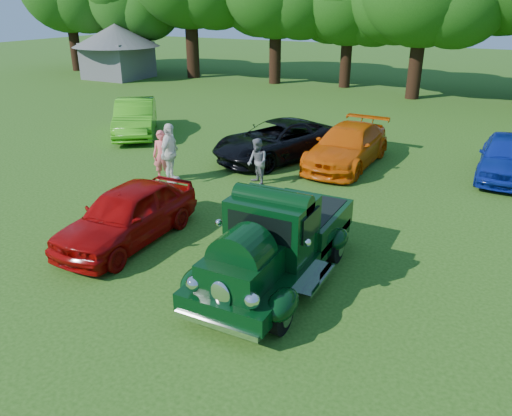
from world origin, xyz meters
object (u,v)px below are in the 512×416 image
at_px(red_convertible, 127,214).
at_px(back_car_orange, 347,146).
at_px(hero_pickup, 277,243).
at_px(back_car_black, 278,141).
at_px(back_car_lime, 135,118).
at_px(gazebo, 116,45).
at_px(spectator_white, 170,153).
at_px(spectator_pink, 162,156).
at_px(back_car_blue, 507,157).
at_px(spectator_grey, 257,162).

bearing_deg(red_convertible, back_car_orange, 69.84).
xyz_separation_m(hero_pickup, back_car_black, (-3.69, 7.90, -0.13)).
xyz_separation_m(back_car_lime, gazebo, (-12.45, 12.92, 1.63)).
distance_m(hero_pickup, spectator_white, 6.96).
bearing_deg(back_car_orange, spectator_pink, -136.65).
distance_m(red_convertible, back_car_orange, 8.89).
bearing_deg(back_car_blue, back_car_orange, -167.79).
relative_size(back_car_lime, spectator_grey, 3.09).
bearing_deg(spectator_white, back_car_blue, -73.44).
xyz_separation_m(back_car_lime, back_car_black, (7.09, -0.40, -0.06)).
bearing_deg(spectator_grey, spectator_pink, -123.65).
xyz_separation_m(back_car_black, back_car_orange, (2.53, 0.48, -0.00)).
height_order(hero_pickup, spectator_white, spectator_white).
xyz_separation_m(red_convertible, back_car_lime, (-6.75, 8.34, 0.06)).
relative_size(red_convertible, back_car_lime, 0.90).
bearing_deg(back_car_blue, back_car_black, -168.45).
height_order(back_car_orange, back_car_blue, back_car_blue).
height_order(hero_pickup, red_convertible, hero_pickup).
distance_m(hero_pickup, spectator_pink, 7.26).
height_order(red_convertible, back_car_blue, back_car_blue).
distance_m(spectator_grey, spectator_white, 2.85).
xyz_separation_m(hero_pickup, gazebo, (-23.23, 21.22, 1.56)).
bearing_deg(red_convertible, hero_pickup, -0.85).
height_order(back_car_lime, back_car_black, back_car_lime).
relative_size(back_car_orange, spectator_pink, 2.92).
bearing_deg(back_car_black, spectator_white, -94.16).
distance_m(back_car_blue, spectator_white, 11.19).
bearing_deg(back_car_lime, spectator_pink, -78.04).
relative_size(back_car_lime, gazebo, 0.73).
xyz_separation_m(back_car_blue, spectator_pink, (-10.06, -5.51, 0.11)).
relative_size(hero_pickup, back_car_black, 0.97).
height_order(spectator_grey, gazebo, gazebo).
distance_m(spectator_pink, gazebo, 24.36).
relative_size(spectator_pink, spectator_white, 0.86).
bearing_deg(back_car_black, hero_pickup, -41.86).
distance_m(back_car_lime, back_car_blue, 14.83).
relative_size(hero_pickup, back_car_blue, 1.16).
relative_size(red_convertible, back_car_black, 0.82).
distance_m(back_car_black, spectator_pink, 4.54).
bearing_deg(back_car_black, gazebo, 168.84).
bearing_deg(spectator_white, back_car_orange, -59.22).
relative_size(back_car_lime, back_car_black, 0.91).
height_order(back_car_lime, back_car_orange, back_car_lime).
relative_size(hero_pickup, gazebo, 0.78).
relative_size(back_car_lime, spectator_pink, 2.79).
height_order(spectator_grey, spectator_white, spectator_white).
height_order(back_car_blue, spectator_pink, spectator_pink).
xyz_separation_m(hero_pickup, spectator_grey, (-3.08, 5.08, -0.09)).
bearing_deg(hero_pickup, back_car_orange, 97.83).
height_order(back_car_orange, spectator_white, spectator_white).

